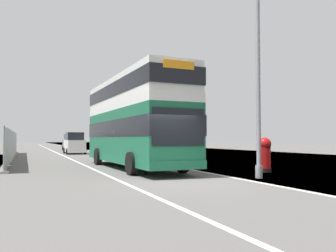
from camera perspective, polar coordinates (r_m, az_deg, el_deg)
ground at (r=12.78m, az=4.15°, el=-9.38°), size 140.00×280.00×0.10m
double_decker_bus at (r=18.60m, az=-5.70°, el=0.91°), size 2.97×11.20×4.78m
lamppost_foreground at (r=14.53m, az=14.64°, el=9.70°), size 0.29×0.70×9.54m
red_pillar_postbox at (r=16.85m, az=15.68°, el=-4.33°), size 0.62×0.62×1.63m
roadworks_barrier at (r=21.29m, az=3.05°, el=-4.39°), size 1.51×0.65×1.16m
construction_site_fence at (r=28.98m, az=-24.30°, el=-2.96°), size 0.44×24.00×2.16m
car_oncoming_near at (r=36.88m, az=-15.20°, el=-2.86°), size 1.93×4.14×2.20m
car_receding_mid at (r=46.68m, az=-15.64°, el=-2.69°), size 2.10×4.20×2.14m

